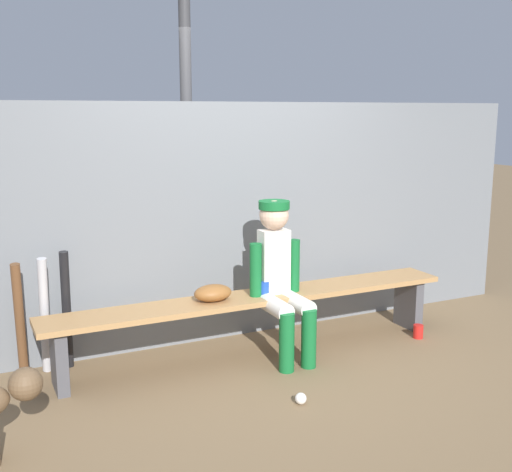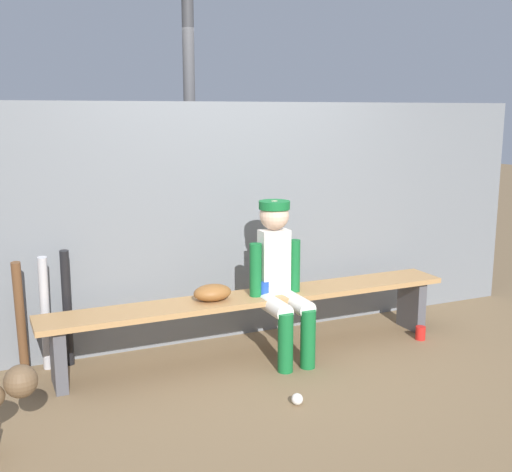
# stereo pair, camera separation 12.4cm
# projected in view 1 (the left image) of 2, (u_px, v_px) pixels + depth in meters

# --- Properties ---
(ground_plane) EXTENTS (30.00, 30.00, 0.00)m
(ground_plane) POSITION_uv_depth(u_px,v_px,m) (256.00, 354.00, 4.82)
(ground_plane) COLOR brown
(chainlink_fence) EXTENTS (5.57, 0.03, 1.89)m
(chainlink_fence) POSITION_uv_depth(u_px,v_px,m) (231.00, 222.00, 5.05)
(chainlink_fence) COLOR slate
(chainlink_fence) RESTS_ON ground_plane
(dugout_bench) EXTENTS (3.18, 0.36, 0.47)m
(dugout_bench) POSITION_uv_depth(u_px,v_px,m) (256.00, 307.00, 4.75)
(dugout_bench) COLOR #AD7F4C
(dugout_bench) RESTS_ON ground_plane
(player_seated) EXTENTS (0.41, 0.55, 1.17)m
(player_seated) POSITION_uv_depth(u_px,v_px,m) (281.00, 274.00, 4.66)
(player_seated) COLOR silver
(player_seated) RESTS_ON ground_plane
(baseball_glove) EXTENTS (0.28, 0.20, 0.12)m
(baseball_glove) POSITION_uv_depth(u_px,v_px,m) (213.00, 293.00, 4.57)
(baseball_glove) COLOR brown
(baseball_glove) RESTS_ON dugout_bench
(bat_aluminum_black) EXTENTS (0.07, 0.13, 0.87)m
(bat_aluminum_black) POSITION_uv_depth(u_px,v_px,m) (67.00, 310.00, 4.48)
(bat_aluminum_black) COLOR black
(bat_aluminum_black) RESTS_ON ground_plane
(bat_aluminum_silver) EXTENTS (0.07, 0.17, 0.85)m
(bat_aluminum_silver) POSITION_uv_depth(u_px,v_px,m) (45.00, 316.00, 4.39)
(bat_aluminum_silver) COLOR #B7B7BC
(bat_aluminum_silver) RESTS_ON ground_plane
(bat_wood_dark) EXTENTS (0.09, 0.17, 0.83)m
(bat_wood_dark) POSITION_uv_depth(u_px,v_px,m) (20.00, 321.00, 4.32)
(bat_wood_dark) COLOR brown
(bat_wood_dark) RESTS_ON ground_plane
(baseball) EXTENTS (0.07, 0.07, 0.07)m
(baseball) POSITION_uv_depth(u_px,v_px,m) (301.00, 399.00, 4.00)
(baseball) COLOR white
(baseball) RESTS_ON ground_plane
(cup_on_ground) EXTENTS (0.08, 0.08, 0.11)m
(cup_on_ground) POSITION_uv_depth(u_px,v_px,m) (418.00, 331.00, 5.16)
(cup_on_ground) COLOR red
(cup_on_ground) RESTS_ON ground_plane
(cup_on_bench) EXTENTS (0.08, 0.08, 0.11)m
(cup_on_bench) POSITION_uv_depth(u_px,v_px,m) (264.00, 288.00, 4.71)
(cup_on_bench) COLOR #1E47AD
(cup_on_bench) RESTS_ON dugout_bench
(scoreboard) EXTENTS (2.45, 0.27, 3.73)m
(scoreboard) POSITION_uv_depth(u_px,v_px,m) (72.00, 0.00, 4.84)
(scoreboard) COLOR #3F3F42
(scoreboard) RESTS_ON ground_plane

